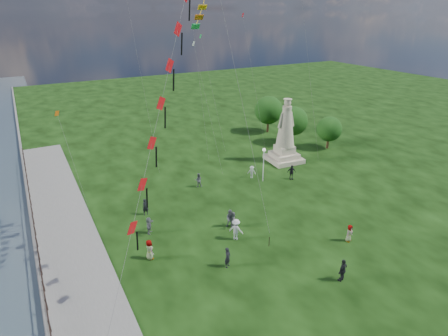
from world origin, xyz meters
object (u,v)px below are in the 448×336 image
person_0 (228,257)px  person_8 (252,172)px  statue (285,138)px  person_4 (349,233)px  person_7 (198,180)px  lamppost (264,158)px  person_5 (149,225)px  person_9 (291,172)px  person_1 (230,219)px  person_6 (146,207)px  person_10 (149,250)px  person_11 (233,219)px  person_2 (236,229)px  person_3 (343,270)px

person_0 → person_8: person_0 is taller
statue → person_4: bearing=-105.3°
person_4 → person_7: bearing=96.9°
lamppost → person_5: 15.48m
person_7 → person_9: person_9 is taller
person_1 → person_4: (7.68, -6.70, -0.10)m
person_7 → person_9: bearing=-177.3°
person_6 → person_8: bearing=9.6°
person_4 → person_10: 16.53m
statue → person_10: size_ratio=4.79×
person_5 → person_11: bearing=-77.8°
person_6 → person_8: person_6 is taller
person_4 → person_10: person_10 is taller
person_5 → person_10: size_ratio=0.92×
person_2 → person_5: bearing=14.4°
person_10 → person_3: bearing=-140.2°
person_4 → person_0: bearing=153.5°
lamppost → person_8: bearing=113.2°
person_0 → person_7: 14.26m
person_8 → person_10: person_10 is taller
person_4 → person_10: size_ratio=0.91×
statue → person_1: bearing=-138.3°
statue → person_0: 22.89m
person_0 → person_11: bearing=21.2°
person_7 → person_10: bearing=69.1°
lamppost → person_1: size_ratio=2.29×
person_3 → person_9: (7.76, 15.69, -0.04)m
person_7 → person_6: bearing=45.0°
person_8 → person_7: bearing=-144.4°
person_9 → person_10: person_9 is taller
lamppost → person_1: bearing=-140.3°
lamppost → person_2: lamppost is taller
person_6 → person_0: bearing=-74.2°
person_3 → person_10: person_3 is taller
person_2 → person_9: 13.93m
person_5 → person_9: 18.18m
person_2 → person_8: person_2 is taller
statue → person_2: (-14.47, -12.39, -2.11)m
statue → person_4: 18.48m
person_0 → statue: bearing=7.3°
person_3 → lamppost: bearing=-120.9°
person_1 → person_10: size_ratio=1.03×
person_0 → person_6: bearing=71.1°
person_6 → person_10: (-1.87, -6.77, 0.02)m
person_7 → person_8: person_7 is taller
person_1 → person_9: person_1 is taller
person_5 → person_10: bearing=-164.9°
person_0 → person_10: 6.17m
person_4 → person_11: size_ratio=1.02×
person_8 → person_0: bearing=-86.2°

